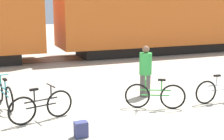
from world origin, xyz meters
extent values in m
plane|color=#B2A893|center=(0.00, 0.00, 0.00)|extent=(80.00, 80.00, 0.00)
cube|color=black|center=(7.38, 9.42, 0.28)|extent=(11.63, 2.12, 0.55)
cube|color=#CC5B1E|center=(7.38, 9.42, 2.24)|extent=(13.84, 2.82, 3.38)
cube|color=#4C4238|center=(0.00, 8.70, 0.01)|extent=(40.61, 0.07, 0.01)
cube|color=#4C4238|center=(0.00, 10.14, 0.01)|extent=(40.61, 0.07, 0.01)
torus|color=black|center=(-2.57, 1.77, 0.34)|extent=(0.19, 0.68, 0.69)
cylinder|color=teal|center=(-2.68, 2.28, 0.52)|extent=(0.22, 0.90, 0.04)
cylinder|color=teal|center=(-2.68, 2.28, 0.38)|extent=(0.20, 0.82, 0.04)
cylinder|color=teal|center=(-2.64, 2.10, 0.66)|extent=(0.04, 0.04, 0.29)
cube|color=black|center=(-2.64, 2.10, 0.81)|extent=(0.12, 0.21, 0.05)
cylinder|color=teal|center=(-2.74, 2.56, 0.68)|extent=(0.04, 0.04, 0.32)
cylinder|color=teal|center=(-2.74, 2.56, 0.84)|extent=(0.46, 0.12, 0.03)
torus|color=black|center=(2.63, 0.40, 0.34)|extent=(0.69, 0.08, 0.68)
cylinder|color=silver|center=(3.15, 0.38, 0.52)|extent=(0.92, 0.08, 0.04)
cylinder|color=silver|center=(3.15, 0.38, 0.37)|extent=(0.84, 0.07, 0.04)
cylinder|color=silver|center=(2.97, 0.39, 0.66)|extent=(0.04, 0.04, 0.29)
cube|color=black|center=(2.97, 0.39, 0.80)|extent=(0.20, 0.09, 0.05)
torus|color=black|center=(0.68, 0.81, 0.34)|extent=(0.63, 0.36, 0.69)
torus|color=black|center=(1.52, 0.37, 0.34)|extent=(0.63, 0.36, 0.69)
cylinder|color=#338C38|center=(1.10, 0.59, 0.52)|extent=(0.76, 0.42, 0.04)
cylinder|color=#338C38|center=(1.10, 0.59, 0.37)|extent=(0.69, 0.38, 0.04)
cylinder|color=#338C38|center=(1.25, 0.51, 0.66)|extent=(0.04, 0.04, 0.29)
cube|color=black|center=(1.25, 0.51, 0.80)|extent=(0.21, 0.16, 0.05)
cylinder|color=#338C38|center=(0.87, 0.71, 0.68)|extent=(0.04, 0.04, 0.32)
cylinder|color=#338C38|center=(0.87, 0.71, 0.84)|extent=(0.24, 0.42, 0.03)
torus|color=black|center=(-1.44, 0.91, 0.35)|extent=(0.68, 0.21, 0.69)
torus|color=black|center=(-2.36, 0.68, 0.35)|extent=(0.68, 0.21, 0.69)
cylinder|color=black|center=(-1.90, 0.80, 0.52)|extent=(0.82, 0.23, 0.04)
cylinder|color=black|center=(-1.90, 0.80, 0.38)|extent=(0.75, 0.22, 0.04)
cylinder|color=black|center=(-2.06, 0.76, 0.67)|extent=(0.04, 0.04, 0.29)
cube|color=black|center=(-2.06, 0.76, 0.81)|extent=(0.21, 0.13, 0.05)
cylinder|color=black|center=(-1.65, 0.86, 0.68)|extent=(0.04, 0.04, 0.32)
cylinder|color=black|center=(-1.65, 0.86, 0.84)|extent=(0.14, 0.45, 0.03)
cylinder|color=#514C47|center=(1.40, 1.74, 0.34)|extent=(0.32, 0.32, 0.69)
cylinder|color=green|center=(1.40, 1.74, 1.02)|extent=(0.38, 0.38, 0.66)
sphere|color=brown|center=(1.40, 1.74, 1.46)|extent=(0.22, 0.22, 0.22)
cube|color=navy|center=(-1.29, -0.47, 0.17)|extent=(0.28, 0.20, 0.34)
camera|label=1|loc=(-2.98, -6.49, 2.75)|focal=50.00mm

